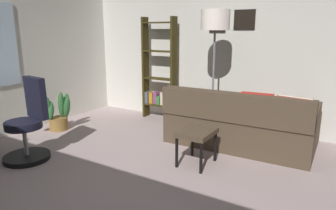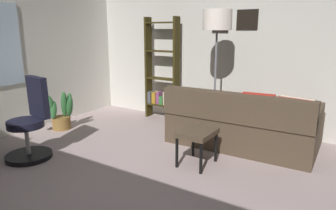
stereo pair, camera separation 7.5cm
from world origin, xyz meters
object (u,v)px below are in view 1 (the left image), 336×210
object	(u,v)px
couch	(253,123)
office_chair	(29,128)
potted_plant	(59,115)
bookshelf	(159,76)
footstool	(197,135)
floor_lamp	(215,28)

from	to	relation	value
couch	office_chair	bearing A→B (deg)	131.99
potted_plant	bookshelf	bearing A→B (deg)	-35.11
office_chair	potted_plant	size ratio (longest dim) A/B	1.60
couch	bookshelf	distance (m)	1.95
footstool	office_chair	size ratio (longest dim) A/B	0.45
office_chair	bookshelf	size ratio (longest dim) A/B	0.57
couch	office_chair	world-z (taller)	office_chair
floor_lamp	bookshelf	bearing A→B (deg)	69.59
bookshelf	floor_lamp	size ratio (longest dim) A/B	0.97
couch	potted_plant	bearing A→B (deg)	110.11
potted_plant	office_chair	bearing A→B (deg)	-147.15
office_chair	bookshelf	world-z (taller)	bookshelf
footstool	potted_plant	xyz separation A→B (m)	(0.03, 2.49, -0.11)
footstool	floor_lamp	xyz separation A→B (m)	(0.99, 0.23, 1.25)
potted_plant	footstool	bearing A→B (deg)	-90.61
couch	bookshelf	xyz separation A→B (m)	(0.38, 1.85, 0.48)
couch	floor_lamp	xyz separation A→B (m)	(-0.08, 0.60, 1.33)
footstool	office_chair	distance (m)	2.09
office_chair	bookshelf	xyz separation A→B (m)	(2.39, -0.38, 0.38)
couch	potted_plant	xyz separation A→B (m)	(-1.04, 2.85, -0.04)
office_chair	footstool	bearing A→B (deg)	-63.34
couch	office_chair	distance (m)	3.00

